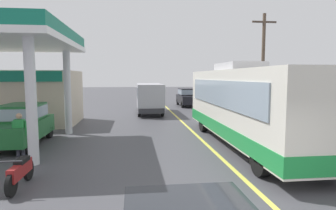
{
  "coord_description": "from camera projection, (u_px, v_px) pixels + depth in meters",
  "views": [
    {
      "loc": [
        -3.23,
        -4.29,
        3.04
      ],
      "look_at": [
        -1.5,
        10.0,
        1.6
      ],
      "focal_mm": 30.47,
      "sensor_mm": 36.0,
      "label": 1
    }
  ],
  "objects": [
    {
      "name": "car_at_pump",
      "position": [
        22.0,
        122.0,
        12.6
      ],
      "size": [
        1.7,
        4.2,
        1.82
      ],
      "color": "#1E602D",
      "rests_on": "ground"
    },
    {
      "name": "minibus_opposing_lane",
      "position": [
        149.0,
        96.0,
        23.58
      ],
      "size": [
        2.04,
        6.13,
        2.44
      ],
      "color": "#A5A5AD",
      "rests_on": "ground"
    },
    {
      "name": "utility_pole_roadside",
      "position": [
        263.0,
        64.0,
        20.78
      ],
      "size": [
        1.8,
        0.24,
        7.56
      ],
      "color": "brown",
      "rests_on": "ground"
    },
    {
      "name": "pedestrian_near_pump",
      "position": [
        20.0,
        132.0,
        10.82
      ],
      "size": [
        0.55,
        0.22,
        1.66
      ],
      "color": "#33333F",
      "rests_on": "ground"
    },
    {
      "name": "car_trailing_behind_bus",
      "position": [
        187.0,
        96.0,
        29.41
      ],
      "size": [
        1.7,
        4.2,
        1.82
      ],
      "color": "black",
      "rests_on": "ground"
    },
    {
      "name": "ground",
      "position": [
        171.0,
        112.0,
        24.68
      ],
      "size": [
        120.0,
        120.0,
        0.0
      ],
      "primitive_type": "plane",
      "color": "#424247"
    },
    {
      "name": "lane_divider_stripe",
      "position": [
        181.0,
        121.0,
        19.74
      ],
      "size": [
        0.16,
        50.0,
        0.01
      ],
      "primitive_type": "cube",
      "color": "#D8CC4C",
      "rests_on": "ground"
    },
    {
      "name": "coach_bus_main",
      "position": [
        246.0,
        107.0,
        12.54
      ],
      "size": [
        2.6,
        11.04,
        3.69
      ],
      "color": "silver",
      "rests_on": "ground"
    },
    {
      "name": "gas_station_roadside",
      "position": [
        5.0,
        84.0,
        16.0
      ],
      "size": [
        9.1,
        11.95,
        5.1
      ],
      "color": "#147259",
      "rests_on": "ground"
    },
    {
      "name": "motorcycle_parked_forecourt",
      "position": [
        20.0,
        172.0,
        7.8
      ],
      "size": [
        0.55,
        1.8,
        0.92
      ],
      "color": "black",
      "rests_on": "ground"
    }
  ]
}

